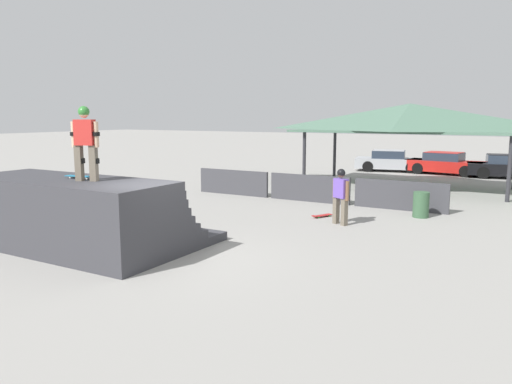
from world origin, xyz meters
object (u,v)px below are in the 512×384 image
parked_car_red (445,164)px  parked_car_black (507,167)px  skater_on_deck (85,138)px  skateboard_on_deck (82,176)px  trash_bin (421,205)px  skateboard_on_ground (322,215)px  parked_car_silver (390,161)px  bystander_walking (341,192)px

parked_car_red → parked_car_black: same height
skater_on_deck → skateboard_on_deck: bearing=133.7°
trash_bin → parked_car_red: 13.38m
skater_on_deck → trash_bin: size_ratio=2.08×
skateboard_on_ground → trash_bin: size_ratio=0.93×
skateboard_on_deck → parked_car_black: skateboard_on_deck is taller
parked_car_black → parked_car_red: bearing=166.1°
skater_on_deck → parked_car_silver: 22.13m
skateboard_on_ground → parked_car_silver: bearing=-147.6°
skater_on_deck → parked_car_silver: size_ratio=0.41×
skateboard_on_ground → parked_car_silver: 15.12m
skater_on_deck → parked_car_red: bearing=58.5°
skater_on_deck → skateboard_on_ground: 8.14m
skateboard_on_ground → trash_bin: 3.31m
bystander_walking → parked_car_silver: (-2.76, 15.74, -0.42)m
skateboard_on_ground → parked_car_silver: size_ratio=0.18×
skateboard_on_deck → trash_bin: skateboard_on_deck is taller
bystander_walking → parked_car_red: 15.71m
skateboard_on_ground → skateboard_on_deck: bearing=-2.8°
skater_on_deck → parked_car_black: 23.16m
skateboard_on_deck → parked_car_red: (4.97, 21.70, -1.26)m
skateboard_on_deck → parked_car_silver: 21.85m
skater_on_deck → skateboard_on_ground: bearing=45.8°
skater_on_deck → parked_car_red: skater_on_deck is taller
bystander_walking → parked_car_black: (3.63, 15.49, -0.42)m
skater_on_deck → parked_car_black: size_ratio=0.42×
skateboard_on_deck → skateboard_on_ground: 7.87m
trash_bin → parked_car_black: 13.20m
skater_on_deck → trash_bin: (5.99, 8.63, -2.40)m
skater_on_deck → bystander_walking: (4.07, 6.23, -1.80)m
parked_car_red → parked_car_black: (3.20, -0.20, -0.00)m
parked_car_black → skateboard_on_deck: bearing=-121.1°
trash_bin → parked_car_silver: size_ratio=0.20×
trash_bin → parked_car_silver: parked_car_silver is taller
bystander_walking → parked_car_red: bystander_walking is taller
bystander_walking → trash_bin: bystander_walking is taller
skateboard_on_ground → parked_car_red: (1.36, 14.95, 0.54)m
bystander_walking → trash_bin: (1.92, 2.40, -0.60)m
skater_on_deck → parked_car_black: skater_on_deck is taller
skater_on_deck → parked_car_red: 22.50m
bystander_walking → parked_car_silver: bearing=-54.1°
bystander_walking → trash_bin: size_ratio=2.05×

